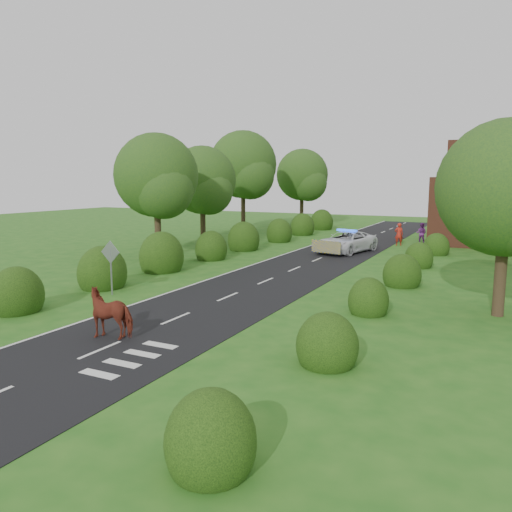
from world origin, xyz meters
The scene contains 16 objects.
ground centered at (0.00, 0.00, 0.00)m, with size 120.00×120.00×0.00m, color #24601A.
road centered at (0.00, 15.00, 0.01)m, with size 6.00×70.00×0.02m, color black.
road_markings centered at (-1.60, 12.93, 0.03)m, with size 4.96×70.00×0.01m.
hedgerow_left centered at (-6.51, 11.69, 0.75)m, with size 2.75×50.41×3.00m.
hedgerow_right centered at (6.60, 11.21, 0.55)m, with size 2.10×45.78×2.10m.
tree_left_a centered at (-9.75, 11.86, 5.34)m, with size 5.74×5.60×8.38m.
tree_left_b centered at (-11.25, 19.86, 5.04)m, with size 5.74×5.60×8.07m.
tree_left_c centered at (-12.70, 29.83, 6.53)m, with size 6.97×6.80×10.22m.
tree_left_d centered at (-10.23, 39.85, 5.64)m, with size 6.15×6.00×8.89m.
tree_right_c centered at (9.27, 37.85, 5.34)m, with size 6.15×6.00×8.58m.
road_sign centered at (-5.00, 2.00, 1.65)m, with size 1.06×0.08×2.53m.
house centered at (9.49, 30.00, 3.79)m, with size 8.00×7.40×9.17m.
cow centered at (-0.67, -2.69, 0.70)m, with size 1.04×1.97×1.40m, color maroon.
police_van centered at (0.74, 20.25, 0.78)m, with size 3.78×6.04×1.70m.
pedestrian_red centered at (3.43, 25.95, 0.92)m, with size 0.67×0.44×1.84m, color red.
pedestrian_purple centered at (4.91, 27.80, 0.89)m, with size 0.86×0.67×1.78m, color #6D297B.
Camera 1 is at (10.99, -15.16, 5.24)m, focal length 35.00 mm.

